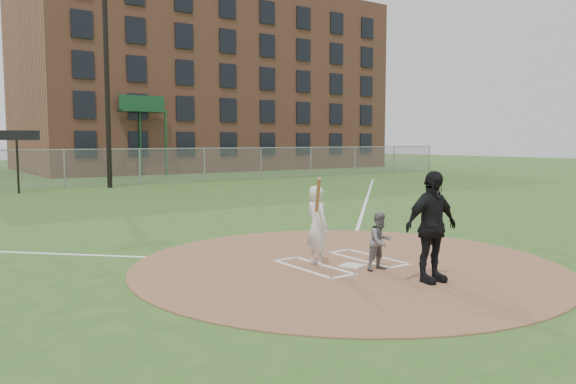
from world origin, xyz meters
TOP-DOWN VIEW (x-y plane):
  - ground at (0.00, 0.00)m, footprint 140.00×140.00m
  - dirt_circle at (0.00, 0.00)m, footprint 8.40×8.40m
  - home_plate at (-0.05, -0.23)m, footprint 0.53×0.53m
  - foul_line_first at (9.00, 9.00)m, footprint 17.04×17.04m
  - catcher at (0.17, -0.76)m, footprint 0.53×0.42m
  - umpire at (0.26, -1.90)m, footprint 1.16×0.54m
  - batters_boxes at (0.00, 0.15)m, footprint 2.08×1.88m
  - batter_at_plate at (-0.56, 0.23)m, footprint 0.69×0.96m
  - outfield_fence at (0.00, 22.00)m, footprint 56.08×0.08m
  - brick_warehouse at (16.00, 37.96)m, footprint 30.00×17.17m
  - light_pole at (2.00, 21.00)m, footprint 1.20×0.30m
  - scoreboard_sign at (-2.50, 20.20)m, footprint 2.00×0.10m

SIDE VIEW (x-z plane):
  - ground at x=0.00m, z-range 0.00..0.00m
  - foul_line_first at x=9.00m, z-range 0.00..0.01m
  - dirt_circle at x=0.00m, z-range 0.00..0.02m
  - batters_boxes at x=0.00m, z-range 0.02..0.03m
  - home_plate at x=-0.05m, z-range 0.02..0.05m
  - catcher at x=0.17m, z-range 0.02..1.12m
  - batter_at_plate at x=-0.56m, z-range -0.08..1.70m
  - umpire at x=0.26m, z-range 0.02..1.94m
  - outfield_fence at x=0.00m, z-range 0.00..2.03m
  - scoreboard_sign at x=-2.50m, z-range 0.92..3.85m
  - light_pole at x=2.00m, z-range 0.50..12.72m
  - brick_warehouse at x=16.00m, z-range 0.00..15.00m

